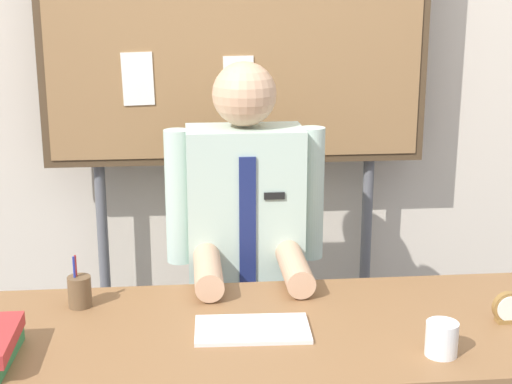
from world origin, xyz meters
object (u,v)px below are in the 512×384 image
Objects in this scene: open_notebook at (252,329)px; bulletin_board at (236,9)px; coffee_mug at (442,339)px; pen_holder at (80,291)px; person at (245,277)px; desk_clock at (508,309)px; desk at (262,357)px.

bulletin_board is at bearing 88.31° from open_notebook.
pen_holder reaches higher than coffee_mug.
bulletin_board reaches higher than person.
desk_clock is at bearing -54.76° from bulletin_board.
bulletin_board is at bearing 110.92° from coffee_mug.
pen_holder reaches higher than open_notebook.
coffee_mug is 0.57× the size of pen_holder.
pen_holder is at bearing 169.41° from desk_clock.
bulletin_board is at bearing 90.01° from person.
bulletin_board is at bearing 55.44° from pen_holder.
bulletin_board is 24.35× the size of desk_clock.
pen_holder is at bearing -144.72° from person.
coffee_mug is (-0.26, -0.18, 0.00)m from desk_clock.
desk is 1.32× the size of person.
open_notebook is (-0.03, -0.59, 0.08)m from person.
coffee_mug is at bearing -24.66° from desk.
pen_holder is (-0.98, 0.41, 0.00)m from coffee_mug.
open_notebook is at bearing -145.53° from desk.
bulletin_board reaches higher than desk_clock.
bulletin_board reaches higher than pen_holder.
desk_clock is at bearing -0.81° from open_notebook.
coffee_mug is at bearing -145.56° from desk_clock.
desk is at bearing -90.00° from bulletin_board.
bulletin_board is 1.23m from pen_holder.
desk is 11.80× the size of pen_holder.
coffee_mug is at bearing -22.57° from pen_holder.
open_notebook is 3.48× the size of desk_clock.
person is 0.94m from desk_clock.
person reaches higher than coffee_mug.
desk is 20.64× the size of coffee_mug.
pen_holder is (-0.53, -0.77, -0.80)m from bulletin_board.
open_notebook is (-0.03, -0.99, -0.84)m from bulletin_board.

